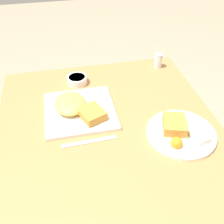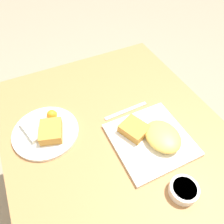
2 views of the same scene
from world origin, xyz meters
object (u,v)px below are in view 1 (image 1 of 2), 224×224
at_px(sauce_ramekin, 77,80).
at_px(salt_shaker, 158,61).
at_px(plate_oval_far, 180,132).
at_px(plate_square_near, 78,108).
at_px(butter_knife, 89,142).

bearing_deg(sauce_ramekin, salt_shaker, 98.43).
bearing_deg(plate_oval_far, sauce_ramekin, -141.51).
xyz_separation_m(plate_square_near, salt_shaker, (-0.28, 0.45, 0.01)).
xyz_separation_m(plate_oval_far, butter_knife, (-0.03, -0.34, -0.01)).
relative_size(sauce_ramekin, salt_shaker, 1.31).
distance_m(plate_square_near, butter_knife, 0.18).
xyz_separation_m(sauce_ramekin, butter_knife, (0.40, 0.00, -0.02)).
distance_m(plate_square_near, sauce_ramekin, 0.22).
distance_m(plate_square_near, salt_shaker, 0.53).
distance_m(sauce_ramekin, salt_shaker, 0.44).
relative_size(sauce_ramekin, butter_knife, 0.46).
height_order(plate_oval_far, salt_shaker, salt_shaker).
xyz_separation_m(sauce_ramekin, salt_shaker, (-0.06, 0.43, 0.01)).
xyz_separation_m(plate_oval_far, salt_shaker, (-0.50, 0.09, 0.02)).
xyz_separation_m(plate_oval_far, sauce_ramekin, (-0.43, -0.34, 0.00)).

